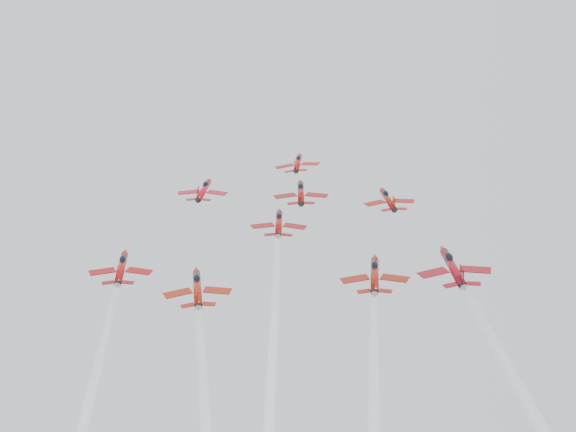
{
  "coord_description": "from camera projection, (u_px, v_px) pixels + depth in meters",
  "views": [
    {
      "loc": [
        2.61,
        -122.72,
        115.05
      ],
      "look_at": [
        0.0,
        2.0,
        148.57
      ],
      "focal_mm": 50.0,
      "sensor_mm": 36.0,
      "label": 1
    }
  ],
  "objects": [
    {
      "name": "jet_center",
      "position": [
        268.0,
        376.0,
        87.09
      ],
      "size": [
        8.97,
        78.71,
        59.8
      ],
      "rotation": [
        0.65,
        0.02,
        0.02
      ],
      "color": "maroon"
    },
    {
      "name": "jet_row2_right",
      "position": [
        388.0,
        199.0,
        136.66
      ],
      "size": [
        8.77,
        10.76,
        8.28
      ],
      "rotation": [
        0.65,
        -0.09,
        0.08
      ],
      "color": "#9B130E"
    },
    {
      "name": "jet_row2_center",
      "position": [
        301.0,
        192.0,
        140.28
      ],
      "size": [
        9.66,
        11.85,
        9.12
      ],
      "rotation": [
        0.65,
        -0.02,
        0.0
      ],
      "color": "maroon"
    },
    {
      "name": "jet_row2_left",
      "position": [
        204.0,
        190.0,
        142.17
      ],
      "size": [
        9.04,
        11.1,
        8.54
      ],
      "rotation": [
        0.65,
        0.05,
        -0.07
      ],
      "color": "#B1101B"
    },
    {
      "name": "jet_lead",
      "position": [
        298.0,
        163.0,
        155.75
      ],
      "size": [
        8.87,
        10.89,
        8.37
      ],
      "rotation": [
        0.65,
        -0.05,
        -0.13
      ],
      "color": "#A7120F"
    }
  ]
}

